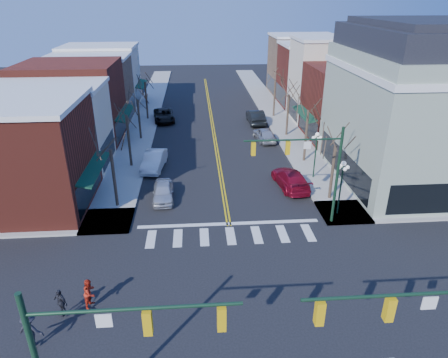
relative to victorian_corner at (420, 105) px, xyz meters
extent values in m
plane|color=black|center=(-16.50, -14.50, -6.66)|extent=(160.00, 160.00, 0.00)
cube|color=#9E9B93|center=(-25.25, 5.50, -6.58)|extent=(3.50, 70.00, 0.15)
cube|color=#9E9B93|center=(-7.75, 5.50, -6.58)|extent=(3.50, 70.00, 0.15)
cube|color=maroon|center=(-32.00, -2.75, -2.66)|extent=(10.00, 8.50, 8.00)
cube|color=beige|center=(-32.00, 5.00, -2.91)|extent=(10.00, 7.00, 7.50)
cube|color=maroon|center=(-32.00, 13.00, -2.41)|extent=(10.00, 9.00, 8.50)
cube|color=#8E6B4E|center=(-32.00, 21.25, -2.76)|extent=(10.00, 7.50, 7.80)
cube|color=beige|center=(-32.00, 29.00, -2.56)|extent=(10.00, 8.00, 8.20)
cube|color=maroon|center=(-1.00, 11.25, -2.66)|extent=(10.00, 8.50, 8.00)
cube|color=beige|center=(-1.00, 19.00, -1.66)|extent=(10.00, 7.00, 10.00)
cube|color=maroon|center=(-1.00, 26.50, -2.41)|extent=(10.00, 8.00, 8.50)
cube|color=#8E6B4E|center=(-1.00, 34.50, -2.16)|extent=(10.00, 8.00, 9.00)
cube|color=#92A08A|center=(0.00, 0.00, -1.16)|extent=(12.00, 14.00, 11.00)
cube|color=white|center=(0.00, 0.00, 2.94)|extent=(12.25, 14.25, 0.50)
cube|color=black|center=(0.00, 0.00, 5.24)|extent=(11.40, 13.40, 1.80)
cube|color=black|center=(0.00, 0.00, 6.34)|extent=(9.80, 11.80, 0.60)
cylinder|color=#14331E|center=(-20.65, -21.90, -0.26)|extent=(6.50, 0.12, 0.12)
cube|color=gold|center=(-20.33, -21.90, -0.81)|extent=(0.28, 0.28, 0.90)
cube|color=gold|center=(-18.05, -21.90, -0.81)|extent=(0.28, 0.28, 0.90)
cylinder|color=#14331E|center=(-12.35, -21.90, -0.26)|extent=(6.50, 0.12, 0.12)
cube|color=gold|center=(-12.68, -21.90, -0.81)|extent=(0.28, 0.28, 0.90)
cube|color=gold|center=(-14.95, -21.90, -0.81)|extent=(0.28, 0.28, 0.90)
cylinder|color=#14331E|center=(-9.10, -7.10, -3.06)|extent=(0.20, 0.20, 7.20)
cylinder|color=#14331E|center=(-12.35, -7.10, -0.26)|extent=(6.50, 0.12, 0.12)
cube|color=gold|center=(-12.68, -7.10, -0.81)|extent=(0.28, 0.28, 0.90)
cube|color=gold|center=(-14.95, -7.10, -0.81)|extent=(0.28, 0.28, 0.90)
cylinder|color=#14331E|center=(-8.30, -6.00, -4.66)|extent=(0.12, 0.12, 4.00)
sphere|color=white|center=(-8.30, -6.00, -2.51)|extent=(0.36, 0.36, 0.36)
cylinder|color=#14331E|center=(-8.30, 0.50, -4.66)|extent=(0.12, 0.12, 4.00)
sphere|color=white|center=(-8.30, 0.50, -2.51)|extent=(0.36, 0.36, 0.36)
cylinder|color=#382B21|center=(-24.90, -3.50, -4.28)|extent=(0.24, 0.24, 4.76)
cylinder|color=#382B21|center=(-24.90, 4.50, -4.14)|extent=(0.24, 0.24, 5.04)
cylinder|color=#382B21|center=(-24.90, 12.50, -4.38)|extent=(0.24, 0.24, 4.55)
cylinder|color=#382B21|center=(-24.90, 20.50, -4.21)|extent=(0.24, 0.24, 4.90)
cylinder|color=#382B21|center=(-8.10, -3.50, -4.35)|extent=(0.24, 0.24, 4.62)
cylinder|color=#382B21|center=(-8.10, 4.50, -4.07)|extent=(0.24, 0.24, 5.18)
cylinder|color=#382B21|center=(-8.10, 12.50, -4.24)|extent=(0.24, 0.24, 4.83)
cylinder|color=#382B21|center=(-8.10, 20.50, -4.17)|extent=(0.24, 0.24, 4.97)
imported|color=silver|center=(-21.41, -2.54, -5.97)|extent=(1.79, 4.11, 1.38)
imported|color=white|center=(-22.66, 3.84, -5.85)|extent=(2.31, 5.08, 1.62)
imported|color=black|center=(-22.71, 19.65, -5.90)|extent=(3.16, 5.70, 1.51)
imported|color=maroon|center=(-10.74, -1.04, -5.89)|extent=(2.75, 5.51, 1.54)
imported|color=#BABBBF|center=(-10.97, 10.93, -5.91)|extent=(2.25, 4.58, 1.50)
imported|color=black|center=(-10.96, 17.71, -5.79)|extent=(1.98, 5.29, 1.72)
imported|color=#AF2312|center=(-24.37, -14.61, -5.68)|extent=(0.80, 0.93, 1.66)
imported|color=#212129|center=(-25.73, -15.12, -5.74)|extent=(0.96, 0.81, 1.54)
imported|color=black|center=(-26.50, -17.02, -5.61)|extent=(1.27, 0.89, 1.79)
camera|label=1|loc=(-18.68, -31.29, 8.30)|focal=32.00mm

